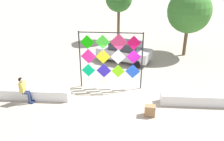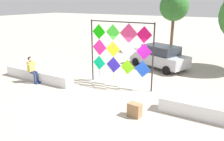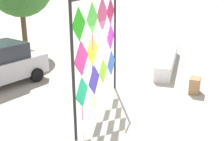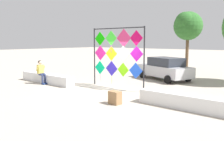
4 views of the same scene
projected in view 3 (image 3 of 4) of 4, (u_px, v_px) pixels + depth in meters
name	position (u px, v px, depth m)	size (l,w,h in m)	color
ground	(139.00, 109.00, 8.30)	(120.00, 120.00, 0.00)	#ADA393
plaza_ledge_right	(167.00, 59.00, 12.29)	(4.44, 0.60, 0.56)	white
kite_display_rack	(98.00, 44.00, 7.72)	(3.48, 0.10, 3.26)	#232328
cardboard_box_large	(195.00, 85.00, 9.40)	(0.50, 0.33, 0.53)	#9E754C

